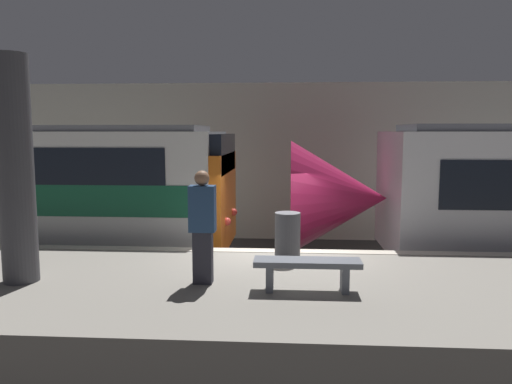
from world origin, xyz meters
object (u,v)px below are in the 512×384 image
Objects in this scene: support_pillar_near at (15,170)px; platform_bench at (307,267)px; person_waiting at (203,224)px; trash_bin at (287,237)px.

support_pillar_near is 2.23× the size of platform_bench.
platform_bench is (1.52, -0.27, -0.55)m from person_waiting.
support_pillar_near is at bearing -178.19° from person_waiting.
trash_bin is at bearing 100.02° from platform_bench.
platform_bench is at bearing -9.90° from person_waiting.
person_waiting reaches higher than trash_bin.
person_waiting is 1.97× the size of trash_bin.
platform_bench is at bearing -79.98° from trash_bin.
trash_bin is at bearing 47.27° from person_waiting.
person_waiting is 1.12× the size of platform_bench.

